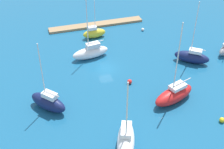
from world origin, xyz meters
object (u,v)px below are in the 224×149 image
at_px(sailboat_red_off_beacon, 174,94).
at_px(mooring_buoy_red, 130,82).
at_px(sailboat_white_outer_mooring, 91,52).
at_px(sailboat_navy_west_end, 192,57).
at_px(mooring_buoy_white, 143,29).
at_px(sailboat_yellow_lone_south, 94,33).
at_px(pier_dock, 96,25).
at_px(sailboat_white_mid_basin, 126,141).
at_px(mooring_buoy_yellow, 222,120).
at_px(sailboat_navy_east_end, 48,102).

distance_m(sailboat_red_off_beacon, mooring_buoy_red, 8.63).
bearing_deg(sailboat_white_outer_mooring, sailboat_navy_west_end, 150.58).
xyz_separation_m(sailboat_red_off_beacon, sailboat_white_outer_mooring, (10.17, -17.02, -0.06)).
relative_size(sailboat_white_outer_mooring, mooring_buoy_white, 19.85).
bearing_deg(sailboat_navy_west_end, sailboat_yellow_lone_south, -6.52).
bearing_deg(sailboat_yellow_lone_south, sailboat_red_off_beacon, -76.72).
height_order(sailboat_red_off_beacon, mooring_buoy_red, sailboat_red_off_beacon).
height_order(sailboat_white_outer_mooring, mooring_buoy_white, sailboat_white_outer_mooring).
distance_m(pier_dock, mooring_buoy_white, 11.24).
bearing_deg(sailboat_white_mid_basin, mooring_buoy_yellow, 113.70).
distance_m(sailboat_white_mid_basin, mooring_buoy_yellow, 16.05).
bearing_deg(sailboat_white_mid_basin, sailboat_white_outer_mooring, -160.74).
distance_m(sailboat_white_mid_basin, mooring_buoy_red, 15.07).
bearing_deg(mooring_buoy_red, mooring_buoy_white, -117.84).
bearing_deg(mooring_buoy_white, sailboat_navy_west_end, 106.57).
relative_size(pier_dock, mooring_buoy_white, 32.67).
bearing_deg(mooring_buoy_red, sailboat_white_mid_basin, 68.68).
distance_m(sailboat_white_outer_mooring, sailboat_navy_west_end, 20.10).
bearing_deg(mooring_buoy_white, sailboat_white_mid_basin, 64.92).
bearing_deg(mooring_buoy_yellow, sailboat_white_outer_mooring, -57.35).
distance_m(sailboat_yellow_lone_south, sailboat_navy_west_end, 22.08).
relative_size(sailboat_yellow_lone_south, mooring_buoy_white, 12.59).
bearing_deg(mooring_buoy_white, pier_dock, -29.90).
xyz_separation_m(pier_dock, mooring_buoy_yellow, (-10.69, 37.04, 0.16)).
bearing_deg(sailboat_navy_west_end, pier_dock, -18.61).
relative_size(sailboat_red_off_beacon, mooring_buoy_red, 16.83).
distance_m(sailboat_yellow_lone_south, sailboat_white_outer_mooring, 8.30).
height_order(sailboat_white_outer_mooring, mooring_buoy_yellow, sailboat_white_outer_mooring).
distance_m(sailboat_yellow_lone_south, mooring_buoy_yellow, 33.97).
height_order(sailboat_white_mid_basin, sailboat_yellow_lone_south, sailboat_white_mid_basin).
relative_size(sailboat_red_off_beacon, mooring_buoy_white, 21.26).
height_order(sailboat_red_off_beacon, sailboat_white_outer_mooring, sailboat_red_off_beacon).
relative_size(sailboat_navy_east_end, mooring_buoy_white, 17.61).
xyz_separation_m(sailboat_navy_west_end, mooring_buoy_white, (4.47, -15.02, -0.94)).
xyz_separation_m(sailboat_navy_east_end, sailboat_red_off_beacon, (-20.25, 4.00, -0.08)).
relative_size(sailboat_navy_west_end, mooring_buoy_white, 18.31).
xyz_separation_m(sailboat_white_mid_basin, mooring_buoy_yellow, (-15.99, -0.72, -1.10)).
relative_size(sailboat_red_off_beacon, sailboat_white_outer_mooring, 1.07).
distance_m(sailboat_navy_east_end, mooring_buoy_red, 15.01).
height_order(sailboat_navy_east_end, sailboat_navy_west_end, sailboat_navy_west_end).
height_order(sailboat_navy_east_end, mooring_buoy_yellow, sailboat_navy_east_end).
relative_size(sailboat_navy_west_end, mooring_buoy_yellow, 15.23).
bearing_deg(sailboat_white_outer_mooring, mooring_buoy_white, -159.69).
bearing_deg(sailboat_navy_west_end, mooring_buoy_yellow, 114.68).
bearing_deg(mooring_buoy_white, mooring_buoy_yellow, 91.71).
relative_size(sailboat_white_outer_mooring, mooring_buoy_red, 15.71).
height_order(sailboat_navy_east_end, mooring_buoy_white, sailboat_navy_east_end).
bearing_deg(mooring_buoy_yellow, sailboat_white_mid_basin, 2.58).
distance_m(sailboat_navy_west_end, mooring_buoy_red, 14.43).
height_order(sailboat_yellow_lone_south, mooring_buoy_red, sailboat_yellow_lone_south).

